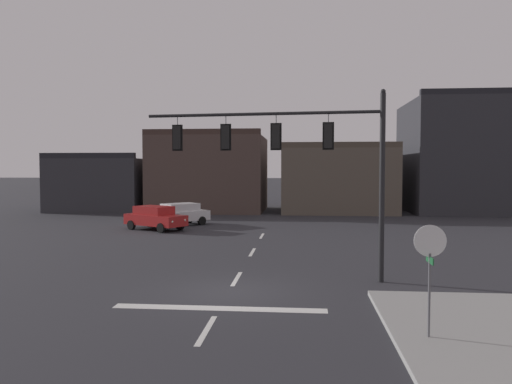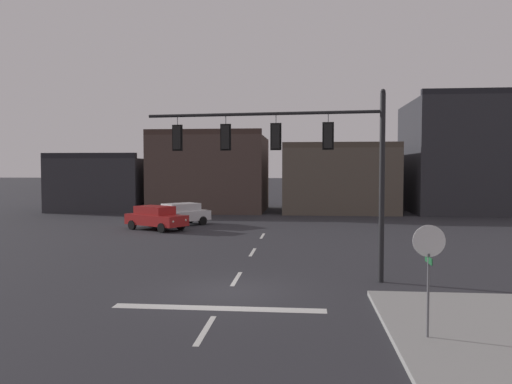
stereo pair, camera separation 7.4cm
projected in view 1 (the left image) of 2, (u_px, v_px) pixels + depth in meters
name	position (u px, v px, depth m)	size (l,w,h in m)	color
ground_plane	(229.00, 292.00, 16.81)	(400.00, 400.00, 0.00)	#2B2B30
sidewalk_near_corner	(493.00, 336.00, 12.18)	(5.00, 8.00, 0.15)	gray
stop_bar_paint	(219.00, 308.00, 14.82)	(6.40, 0.50, 0.01)	silver
lane_centreline	(237.00, 279.00, 18.80)	(0.16, 26.40, 0.01)	silver
signal_mast_near_side	(296.00, 150.00, 18.64)	(9.02, 1.09, 7.02)	black
stop_sign	(430.00, 254.00, 11.79)	(0.76, 0.64, 2.83)	#56565B
car_lot_nearside	(179.00, 214.00, 36.34)	(4.35, 4.41, 1.61)	silver
car_lot_middle	(155.00, 217.00, 33.70)	(4.70, 3.80, 1.61)	#A81E1E
building_row	(332.00, 170.00, 48.68)	(46.39, 11.20, 10.97)	#2D2D33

